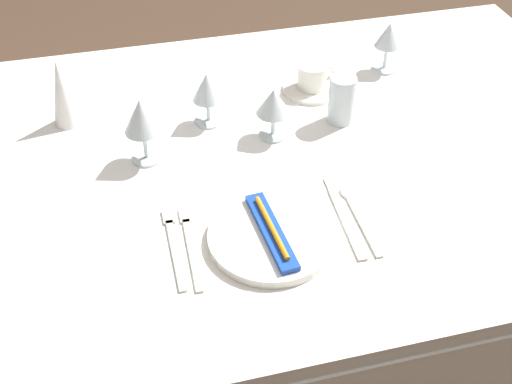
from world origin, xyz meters
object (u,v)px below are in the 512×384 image
Objects in this scene: dinner_knife at (345,218)px; spoon_soup at (356,211)px; wine_glass_right at (273,104)px; drink_tumbler at (341,102)px; fork_outer at (190,244)px; napkin_folded at (62,93)px; dinner_plate at (271,237)px; wine_glass_far at (207,90)px; toothbrush_package at (271,231)px; fork_inner at (174,244)px; wine_glass_centre at (388,38)px; wine_glass_left at (141,118)px; coffee_cup_left at (313,76)px.

dinner_knife is 0.03m from spoon_soup.
wine_glass_right is 1.07× the size of drink_tumbler.
napkin_folded is at bearing 114.33° from fork_outer.
dinner_plate is 0.42m from wine_glass_far.
spoon_soup is at bearing 26.73° from dinner_knife.
dinner_knife is at bearing -153.27° from spoon_soup.
spoon_soup is (0.18, 0.04, -0.01)m from dinner_plate.
toothbrush_package is at bearing -126.92° from drink_tumbler.
wine_glass_centre is (0.63, 0.50, 0.09)m from fork_inner.
fork_inner is 1.64× the size of wine_glass_centre.
wine_glass_left is at bearing 141.13° from dinner_knife.
wine_glass_left is at bearing -176.66° from wine_glass_right.
dinner_plate is 0.43m from drink_tumbler.
wine_glass_centre is at bearing 30.71° from wine_glass_right.
toothbrush_package is 1.62× the size of wine_glass_centre.
wine_glass_right is 0.17m from drink_tumbler.
coffee_cup_left is (0.08, 0.46, 0.04)m from dinner_knife.
dinner_plate is at bearing -115.88° from coffee_cup_left.
fork_inner is 0.34m from dinner_knife.
fork_outer is 0.31m from dinner_knife.
dinner_knife is at bearing -119.78° from wine_glass_centre.
dinner_knife is 0.60m from wine_glass_centre.
wine_glass_centre is 0.86× the size of wine_glass_left.
wine_glass_far is (0.11, 0.39, 0.08)m from fork_outer.
wine_glass_right is at bearing 108.03° from spoon_soup.
fork_inner is at bearing -144.60° from drink_tumbler.
toothbrush_package is at bearing -129.95° from wine_glass_centre.
wine_glass_far is (-0.28, -0.07, 0.05)m from coffee_cup_left.
wine_glass_far is (0.16, 0.11, -0.02)m from wine_glass_left.
spoon_soup reaches higher than fork_outer.
coffee_cup_left is (0.39, 0.46, 0.04)m from fork_outer.
toothbrush_package is at bearing -9.85° from fork_inner.
dinner_plate is 2.56× the size of coffee_cup_left.
wine_glass_left reaches higher than dinner_knife.
dinner_plate is 1.17× the size of spoon_soup.
fork_outer is at bearing -139.56° from wine_glass_centre.
dinner_plate is at bearing -53.61° from napkin_folded.
dinner_plate reaches higher than fork_inner.
toothbrush_package is 1.85× the size of drink_tumbler.
napkin_folded is (-0.36, 0.49, 0.06)m from toothbrush_package.
toothbrush_package is 0.16m from dinner_knife.
fork_outer is 0.39m from wine_glass_right.
fork_outer is at bearing -178.15° from spoon_soup.
spoon_soup is 0.48m from wine_glass_left.
dinner_knife is 1.83× the size of wine_glass_centre.
drink_tumbler is 0.64m from napkin_folded.
wine_glass_left is 0.29m from wine_glass_right.
napkin_folded reaches higher than coffee_cup_left.
wine_glass_right reaches higher than fork_outer.
wine_glass_centre reaches higher than drink_tumbler.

